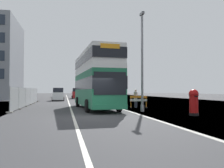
{
  "coord_description": "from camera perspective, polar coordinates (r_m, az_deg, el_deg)",
  "views": [
    {
      "loc": [
        -1.97,
        -14.72,
        1.65
      ],
      "look_at": [
        1.9,
        4.57,
        2.2
      ],
      "focal_mm": 37.79,
      "sensor_mm": 36.0,
      "label": 1
    }
  ],
  "objects": [
    {
      "name": "roadworks_barrier",
      "position": [
        22.53,
        6.45,
        -3.95
      ],
      "size": [
        1.64,
        0.82,
        1.15
      ],
      "color": "orange",
      "rests_on": "ground"
    },
    {
      "name": "car_receding_mid",
      "position": [
        49.14,
        -8.58,
        -2.34
      ],
      "size": [
        1.93,
        4.58,
        2.14
      ],
      "color": "maroon",
      "rests_on": "ground"
    },
    {
      "name": "car_oncoming_near",
      "position": [
        39.75,
        -12.86,
        -2.53
      ],
      "size": [
        1.93,
        4.36,
        2.1
      ],
      "color": "silver",
      "rests_on": "ground"
    },
    {
      "name": "pedestrian_at_kerb",
      "position": [
        22.7,
        5.76,
        -3.54
      ],
      "size": [
        0.34,
        0.34,
        1.74
      ],
      "color": "#2D3342",
      "rests_on": "ground"
    },
    {
      "name": "car_receding_far",
      "position": [
        58.74,
        -13.04,
        -2.14
      ],
      "size": [
        2.02,
        4.26,
        2.25
      ],
      "color": "maroon",
      "rests_on": "ground"
    },
    {
      "name": "bare_tree_far_verge_near",
      "position": [
        49.52,
        -24.16,
        -0.83
      ],
      "size": [
        2.8,
        2.44,
        4.61
      ],
      "color": "#4C3D2D",
      "rests_on": "ground"
    },
    {
      "name": "ground",
      "position": [
        15.12,
        -1.39,
        -8.04
      ],
      "size": [
        140.0,
        280.0,
        0.1
      ],
      "color": "#38383A"
    },
    {
      "name": "lamppost_foreground",
      "position": [
        18.91,
        7.31,
        4.69
      ],
      "size": [
        0.29,
        0.7,
        7.89
      ],
      "color": "gray",
      "rests_on": "ground"
    },
    {
      "name": "bare_tree_far_verge_mid",
      "position": [
        63.74,
        -21.88,
        -0.89
      ],
      "size": [
        2.03,
        2.31,
        4.63
      ],
      "color": "#4C3D2D",
      "rests_on": "ground"
    },
    {
      "name": "construction_site_fence",
      "position": [
        27.11,
        -19.73,
        -3.02
      ],
      "size": [
        0.44,
        17.2,
        1.96
      ],
      "color": "#A8AAAD",
      "rests_on": "ground"
    },
    {
      "name": "double_decker_bus",
      "position": [
        21.41,
        -4.07,
        1.15
      ],
      "size": [
        3.23,
        11.03,
        5.03
      ],
      "color": "#1E6B47",
      "rests_on": "ground"
    },
    {
      "name": "red_pillar_postbox",
      "position": [
        16.48,
        19.16,
        -3.92
      ],
      "size": [
        0.64,
        0.64,
        1.74
      ],
      "color": "black",
      "rests_on": "ground"
    }
  ]
}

